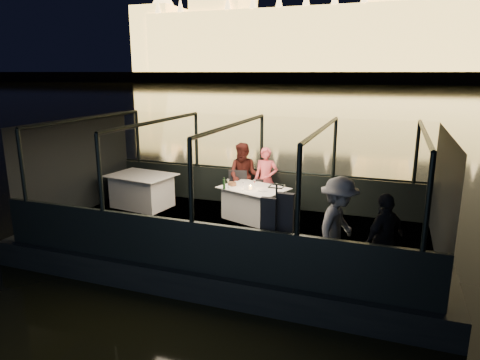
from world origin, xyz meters
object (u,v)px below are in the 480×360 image
(passenger_stripe, at_px, (338,229))
(passenger_dark, at_px, (384,235))
(chair_port_left, at_px, (235,193))
(coat_stand, at_px, (276,226))
(dining_table_central, at_px, (254,203))
(wine_bottle, at_px, (224,182))
(chair_port_right, at_px, (259,196))
(person_woman_coral, at_px, (266,181))
(person_man_maroon, at_px, (244,179))
(dining_table_aft, at_px, (142,192))

(passenger_stripe, relative_size, passenger_dark, 1.13)
(passenger_dark, bearing_deg, chair_port_left, -92.23)
(coat_stand, relative_size, passenger_stripe, 0.94)
(dining_table_central, distance_m, passenger_stripe, 3.20)
(passenger_stripe, height_order, passenger_dark, passenger_stripe)
(coat_stand, xyz_separation_m, passenger_stripe, (0.95, 0.36, -0.05))
(chair_port_left, relative_size, wine_bottle, 3.62)
(wine_bottle, bearing_deg, passenger_dark, -29.25)
(chair_port_left, height_order, coat_stand, coat_stand)
(chair_port_right, xyz_separation_m, person_woman_coral, (0.09, 0.27, 0.30))
(chair_port_right, bearing_deg, passenger_stripe, -72.22)
(passenger_dark, bearing_deg, dining_table_central, -92.68)
(chair_port_right, distance_m, wine_bottle, 1.08)
(person_woman_coral, bearing_deg, chair_port_right, -115.34)
(coat_stand, bearing_deg, passenger_dark, 11.71)
(coat_stand, distance_m, passenger_stripe, 1.02)
(person_woman_coral, bearing_deg, wine_bottle, -129.57)
(dining_table_central, height_order, person_man_maroon, person_man_maroon)
(person_woman_coral, bearing_deg, passenger_dark, -53.32)
(person_woman_coral, distance_m, wine_bottle, 1.26)
(person_man_maroon, bearing_deg, coat_stand, -62.93)
(chair_port_left, relative_size, person_man_maroon, 0.59)
(chair_port_right, xyz_separation_m, coat_stand, (1.25, -3.09, 0.45))
(dining_table_aft, relative_size, passenger_stripe, 0.91)
(chair_port_left, xyz_separation_m, passenger_stripe, (2.82, -2.73, 0.40))
(chair_port_right, distance_m, coat_stand, 3.37)
(dining_table_aft, relative_size, passenger_dark, 1.03)
(chair_port_right, distance_m, passenger_stripe, 3.54)
(passenger_stripe, height_order, wine_bottle, passenger_stripe)
(chair_port_right, relative_size, wine_bottle, 2.98)
(person_woman_coral, relative_size, wine_bottle, 5.87)
(chair_port_right, bearing_deg, person_man_maroon, 129.53)
(chair_port_right, height_order, wine_bottle, wine_bottle)
(chair_port_left, xyz_separation_m, coat_stand, (1.87, -3.09, 0.45))
(dining_table_central, distance_m, coat_stand, 2.97)
(person_man_maroon, xyz_separation_m, passenger_dark, (3.41, -3.02, 0.10))
(dining_table_aft, bearing_deg, chair_port_right, 9.29)
(dining_table_central, xyz_separation_m, coat_stand, (1.24, -2.64, 0.51))
(person_man_maroon, distance_m, passenger_stripe, 4.03)
(passenger_dark, bearing_deg, dining_table_aft, -75.50)
(chair_port_left, distance_m, passenger_stripe, 3.95)
(chair_port_left, xyz_separation_m, wine_bottle, (0.03, -0.78, 0.47))
(coat_stand, distance_m, wine_bottle, 2.96)
(dining_table_central, bearing_deg, coat_stand, -64.91)
(passenger_dark, distance_m, wine_bottle, 4.03)
(chair_port_right, distance_m, person_man_maroon, 0.63)
(dining_table_central, height_order, dining_table_aft, dining_table_aft)
(person_man_maroon, bearing_deg, person_woman_coral, -0.17)
(dining_table_aft, bearing_deg, wine_bottle, -7.03)
(dining_table_central, bearing_deg, chair_port_right, 91.65)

